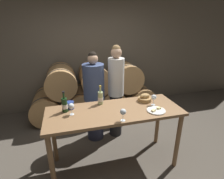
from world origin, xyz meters
TOP-DOWN VIEW (x-y plane):
  - ground_plane at (0.00, 0.00)m, footprint 10.00×10.00m
  - stone_wall_back at (0.00, 2.22)m, footprint 10.00×0.12m
  - barrel_stack at (-0.00, 1.67)m, footprint 2.79×0.87m
  - tasting_table at (0.00, 0.00)m, footprint 1.85×0.70m
  - person_left at (-0.16, 0.73)m, footprint 0.36×0.36m
  - person_right at (0.23, 0.73)m, footprint 0.28×0.28m
  - wine_bottle_red at (-0.65, 0.13)m, footprint 0.08×0.08m
  - wine_bottle_white at (-0.15, 0.24)m, footprint 0.08×0.08m
  - blue_crock at (-0.58, 0.20)m, footprint 0.11×0.11m
  - bread_basket at (0.52, 0.16)m, footprint 0.20×0.20m
  - cheese_plate at (0.54, -0.17)m, footprint 0.25×0.25m
  - wine_glass_far_left at (-0.57, 0.03)m, footprint 0.08×0.08m
  - wine_glass_left at (0.02, -0.29)m, footprint 0.08×0.08m
  - wine_glass_center at (0.59, 0.01)m, footprint 0.08×0.08m

SIDE VIEW (x-z plane):
  - ground_plane at x=0.00m, z-range 0.00..0.00m
  - barrel_stack at x=0.00m, z-range -0.05..1.16m
  - tasting_table at x=0.00m, z-range 0.34..1.25m
  - person_left at x=-0.16m, z-range 0.00..1.61m
  - person_right at x=0.23m, z-range 0.04..1.73m
  - cheese_plate at x=0.54m, z-range 0.91..0.94m
  - bread_basket at x=0.52m, z-range 0.90..1.02m
  - blue_crock at x=-0.58m, z-range 0.92..1.02m
  - wine_bottle_white at x=-0.15m, z-range 0.87..1.16m
  - wine_bottle_red at x=-0.65m, z-range 0.87..1.16m
  - wine_glass_far_left at x=-0.57m, z-range 0.95..1.11m
  - wine_glass_left at x=0.02m, z-range 0.95..1.11m
  - wine_glass_center at x=0.59m, z-range 0.95..1.11m
  - stone_wall_back at x=0.00m, z-range 0.00..3.20m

